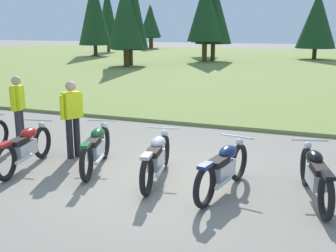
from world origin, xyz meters
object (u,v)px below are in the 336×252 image
object	(u,v)px
motorcycle_navy	(224,168)
rider_near_row_end	(72,115)
motorcycle_black	(316,175)
motorcycle_british_green	(96,148)
rider_with_back_turned	(18,107)
motorcycle_red	(25,147)
motorcycle_silver	(156,158)

from	to	relation	value
motorcycle_navy	rider_near_row_end	bearing A→B (deg)	167.56
motorcycle_black	rider_near_row_end	distance (m)	5.04
motorcycle_british_green	motorcycle_black	size ratio (longest dim) A/B	0.99
motorcycle_navy	rider_with_back_turned	xyz separation A→B (m)	(-5.24, 1.12, 0.51)
motorcycle_black	rider_with_back_turned	world-z (taller)	rider_with_back_turned
motorcycle_red	rider_with_back_turned	xyz separation A→B (m)	(-1.24, 1.30, 0.51)
motorcycle_silver	rider_near_row_end	xyz separation A→B (m)	(-2.23, 0.65, 0.51)
motorcycle_silver	rider_near_row_end	size ratio (longest dim) A/B	1.25
motorcycle_navy	rider_near_row_end	xyz separation A→B (m)	(-3.51, 0.78, 0.51)
motorcycle_navy	motorcycle_black	size ratio (longest dim) A/B	1.01
motorcycle_silver	rider_with_back_turned	bearing A→B (deg)	165.90
motorcycle_red	motorcycle_british_green	world-z (taller)	same
rider_with_back_turned	rider_near_row_end	distance (m)	1.76
motorcycle_red	motorcycle_black	distance (m)	5.48
rider_near_row_end	motorcycle_navy	bearing A→B (deg)	-12.44
motorcycle_silver	motorcycle_navy	xyz separation A→B (m)	(1.29, -0.12, 0.00)
motorcycle_british_green	motorcycle_silver	distance (m)	1.39
motorcycle_navy	rider_near_row_end	distance (m)	3.64
motorcycle_red	motorcycle_black	world-z (taller)	same
motorcycle_british_green	motorcycle_navy	bearing A→B (deg)	-6.44
rider_with_back_turned	rider_near_row_end	xyz separation A→B (m)	(1.73, -0.34, 0.00)
motorcycle_red	rider_with_back_turned	bearing A→B (deg)	133.69
motorcycle_red	motorcycle_navy	bearing A→B (deg)	2.66
motorcycle_silver	rider_with_back_turned	size ratio (longest dim) A/B	1.25
motorcycle_british_green	motorcycle_silver	size ratio (longest dim) A/B	0.98
motorcycle_silver	rider_with_back_turned	xyz separation A→B (m)	(-3.95, 0.99, 0.51)
motorcycle_navy	motorcycle_black	bearing A→B (deg)	8.41
motorcycle_navy	rider_with_back_turned	world-z (taller)	rider_with_back_turned
motorcycle_silver	motorcycle_black	bearing A→B (deg)	1.96
motorcycle_british_green	rider_with_back_turned	bearing A→B (deg)	162.45
motorcycle_black	motorcycle_navy	bearing A→B (deg)	-171.59
motorcycle_red	motorcycle_british_green	bearing A→B (deg)	19.98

